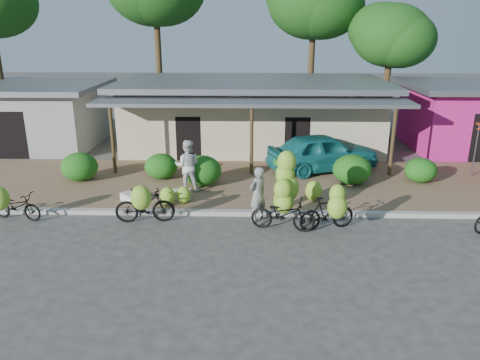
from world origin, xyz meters
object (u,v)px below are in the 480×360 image
Objects in this scene: bystander at (187,166)px; teal_van at (323,152)px; bike_right at (329,211)px; sack_near at (179,194)px; tree_center_right at (311,0)px; tree_near_right at (387,33)px; sack_far at (131,198)px; bike_far_left at (13,205)px; bike_center at (284,200)px; vendor at (258,194)px; bike_left at (144,204)px.

bystander is 0.41× the size of teal_van.
sack_near is at bearing 48.27° from bike_right.
tree_center_right reaches higher than bike_right.
tree_near_right is 9.47× the size of sack_far.
tree_center_right is 2.02× the size of teal_van.
bike_center is at bearing -78.66° from bike_far_left.
sack_near reaches higher than sack_far.
sack_far is (-7.45, -13.79, -7.03)m from tree_center_right.
bike_left is at bearing -37.41° from vendor.
bystander is at bearing 96.73° from teal_van.
tree_near_right reaches higher than bike_left.
vendor is at bearing -118.56° from tree_near_right.
tree_center_right is at bearing -28.56° from bike_left.
vendor is (4.35, -1.26, 0.62)m from sack_far.
sack_far is (-0.84, 1.58, -0.39)m from bike_left.
tree_near_right is (4.00, -2.00, -1.82)m from tree_center_right.
teal_van reaches higher than bike_right.
teal_van is (1.96, 5.54, 0.03)m from bike_center.
teal_van is at bearing -152.77° from bystander.
bystander is at bearing 33.23° from sack_far.
tree_near_right is 3.04× the size of bike_center.
teal_van is (0.63, 5.86, 0.24)m from bike_right.
teal_van is at bearing -8.20° from bike_center.
sack_far is at bearing 98.48° from teal_van.
teal_van is (-0.35, -9.94, -6.38)m from tree_center_right.
vendor is at bearing 136.21° from bystander.
bike_right is 2.43× the size of sack_far.
bike_left is 1.00× the size of bystander.
teal_van is at bearing -160.90° from vendor.
teal_van is at bearing -50.13° from bike_far_left.
vendor is (3.51, 0.32, 0.23)m from bike_left.
bike_center is at bearing 109.05° from vendor.
bike_left is at bearing -113.27° from tree_center_right.
bike_right is 5.42m from sack_near.
bike_far_left is at bearing 97.06° from teal_van.
bike_center reaches higher than sack_near.
bike_left is 0.81× the size of bike_center.
tree_near_right is 3.93× the size of bike_far_left.
bystander is at bearing 60.22° from bike_center.
bike_center is 2.75× the size of sack_near.
bike_center is 4.13m from sack_near.
bike_left reaches higher than bike_far_left.
sack_far is 0.16× the size of teal_van.
teal_van is (7.10, 3.86, 0.65)m from sack_far.
tree_near_right reaches higher than teal_van.
bike_center is at bearing -18.14° from sack_far.
tree_near_right is 3.74× the size of bike_left.
tree_center_right is 5.10× the size of bike_right.
sack_near is 6.55m from teal_van.
tree_near_right is at bearing 49.28° from sack_near.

